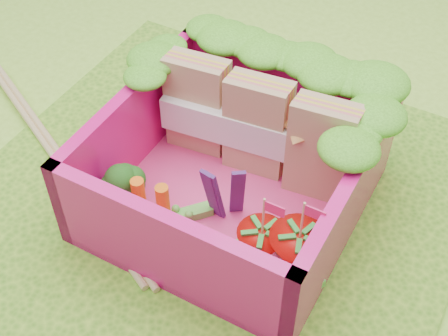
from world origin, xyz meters
The scene contains 13 objects.
ground centered at (0.00, 0.00, 0.00)m, with size 14.00×14.00×0.00m, color #8AC337.
placemat centered at (0.00, 0.00, 0.01)m, with size 2.60×2.60×0.03m, color #4D8F20.
bento_floor centered at (0.10, 0.04, 0.06)m, with size 1.30×1.30×0.05m, color #E43A80.
bento_box centered at (0.10, 0.04, 0.31)m, with size 1.30×1.30×0.55m.
lettuce_ruffle centered at (0.10, 0.51, 0.64)m, with size 1.43×0.76×0.11m.
sandwich_stack centered at (0.11, 0.32, 0.37)m, with size 1.09×0.29×0.60m.
broccoli centered at (-0.35, -0.28, 0.25)m, with size 0.34×0.34×0.25m.
carrot_sticks centered at (-0.19, -0.30, 0.22)m, with size 0.18×0.12×0.29m.
purple_wedges centered at (0.12, -0.12, 0.27)m, with size 0.18×0.12×0.38m.
strawberry_left centered at (0.43, -0.27, 0.21)m, with size 0.24×0.24×0.48m.
strawberry_right centered at (0.60, -0.24, 0.23)m, with size 0.28×0.28×0.52m.
snap_peas centered at (0.35, -0.18, 0.11)m, with size 0.94×0.63×0.05m.
chopsticks centered at (-0.94, -0.16, 0.05)m, with size 2.02×1.02×0.04m.
Camera 1 is at (1.14, -1.92, 2.63)m, focal length 50.00 mm.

